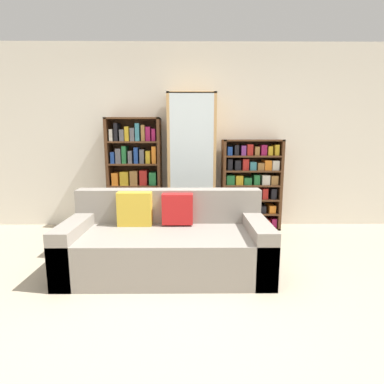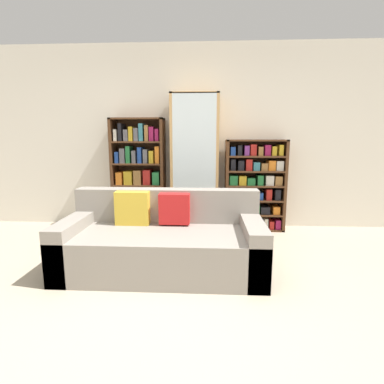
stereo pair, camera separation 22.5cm
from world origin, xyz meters
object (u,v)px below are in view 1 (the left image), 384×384
display_cabinet (192,163)px  wine_bottle (240,234)px  bookshelf_left (135,177)px  bookshelf_right (250,186)px  couch (167,243)px

display_cabinet → wine_bottle: size_ratio=5.52×
bookshelf_left → bookshelf_right: 1.71m
bookshelf_left → display_cabinet: (0.83, -0.02, 0.21)m
couch → bookshelf_left: size_ratio=1.24×
bookshelf_left → wine_bottle: bookshelf_left is taller
display_cabinet → couch: bearing=-100.3°
wine_bottle → display_cabinet: bearing=129.2°
couch → bookshelf_left: 1.64m
display_cabinet → bookshelf_left: bearing=178.9°
bookshelf_right → wine_bottle: size_ratio=3.72×
couch → bookshelf_right: bookshelf_right is taller
bookshelf_right → display_cabinet: bearing=-178.9°
couch → bookshelf_left: bookshelf_left is taller
couch → wine_bottle: bearing=38.8°
bookshelf_left → display_cabinet: size_ratio=0.83×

